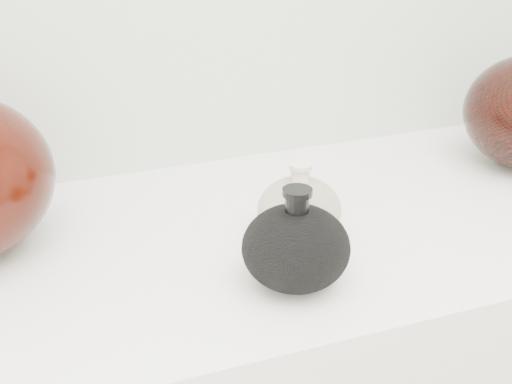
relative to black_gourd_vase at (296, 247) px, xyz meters
name	(u,v)px	position (x,y,z in m)	size (l,w,h in m)	color
black_gourd_vase	(296,247)	(0.00, 0.00, 0.00)	(0.14, 0.14, 0.12)	black
cream_gourd_vase	(299,209)	(0.05, 0.10, -0.01)	(0.13, 0.13, 0.11)	beige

